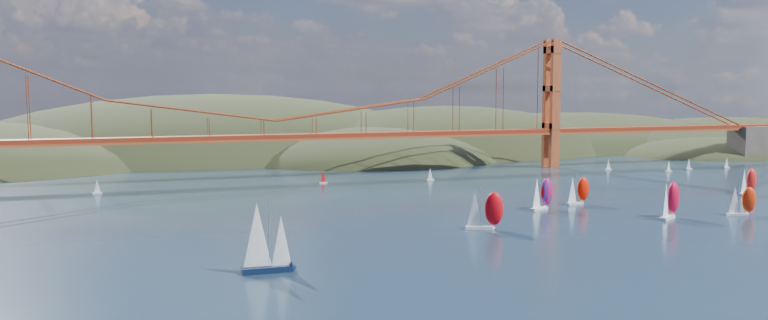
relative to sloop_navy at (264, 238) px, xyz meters
The scene contains 17 objects.
ground 47.54m from the sloop_navy, 49.67° to the right, with size 1200.00×1200.00×0.00m, color black.
headlands 254.56m from the sloop_navy, 72.71° to the left, with size 725.00×225.00×96.00m.
bridge 149.18m from the sloop_navy, 78.72° to the left, with size 552.00×12.00×55.00m.
sloop_navy is the anchor object (origin of this frame).
racer_0 63.24m from the sloop_navy, 23.18° to the left, with size 9.37×6.33×10.48m.
racer_1 113.40m from the sloop_navy, 11.33° to the left, with size 9.61×7.43×10.89m.
racer_2 134.49m from the sloop_navy, ahead, with size 7.88×4.68×8.83m.
racer_3 114.08m from the sloop_navy, 26.49° to the left, with size 8.14×3.93×9.17m.
racer_4 173.20m from the sloop_navy, 16.90° to the left, with size 8.48×4.87×9.50m.
racer_rwb 98.60m from the sloop_navy, 27.95° to the left, with size 9.04×6.05×10.11m.
distant_boat_3 125.81m from the sloop_navy, 105.13° to the left, with size 3.00×2.00×4.70m.
distant_boat_4 209.41m from the sloop_navy, 36.97° to the left, with size 3.00×2.00×4.70m.
distant_boat_5 218.46m from the sloop_navy, 31.07° to the left, with size 3.00×2.00×4.70m.
distant_boat_6 232.00m from the sloop_navy, 30.14° to the left, with size 3.00×2.00×4.70m.
distant_boat_7 249.19m from the sloop_navy, 27.79° to the left, with size 3.00×2.00×4.70m.
distant_boat_8 144.17m from the sloop_navy, 54.83° to the left, with size 3.00×2.00×4.70m.
distant_boat_9 130.53m from the sloop_navy, 70.59° to the left, with size 3.00×2.00×4.70m.
Camera 1 is at (-54.68, -101.05, 34.52)m, focal length 35.00 mm.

